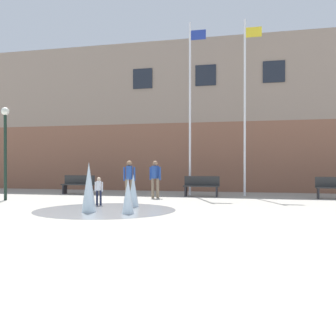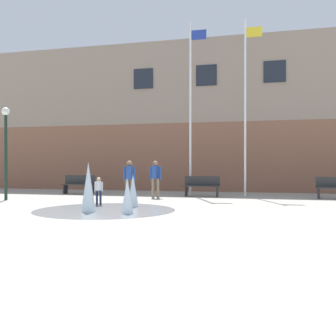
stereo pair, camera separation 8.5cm
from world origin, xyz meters
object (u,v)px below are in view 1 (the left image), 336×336
(park_bench_center, at_px, (336,187))
(adult_in_red, at_px, (155,176))
(child_in_fountain, at_px, (99,189))
(flagpole_left, at_px, (191,103))
(park_bench_left_of_flagpoles, at_px, (201,186))
(teen_by_trashcan, at_px, (129,177))
(park_bench_far_left, at_px, (78,184))
(flagpole_right, at_px, (245,102))
(lamp_post_left_lane, at_px, (5,139))

(park_bench_center, relative_size, adult_in_red, 1.01)
(park_bench_center, xyz_separation_m, child_in_fountain, (-8.57, -4.76, 0.10))
(adult_in_red, xyz_separation_m, flagpole_left, (1.17, 2.02, 3.38))
(park_bench_left_of_flagpoles, bearing_deg, teen_by_trashcan, -133.56)
(park_bench_far_left, xyz_separation_m, adult_in_red, (4.27, -1.39, 0.45))
(teen_by_trashcan, bearing_deg, park_bench_center, -80.69)
(adult_in_red, height_order, flagpole_right, flagpole_right)
(park_bench_left_of_flagpoles, xyz_separation_m, teen_by_trashcan, (-2.51, -2.64, 0.45))
(flagpole_left, bearing_deg, lamp_post_left_lane, -146.63)
(flagpole_left, distance_m, lamp_post_left_lane, 8.28)
(park_bench_far_left, height_order, adult_in_red, adult_in_red)
(adult_in_red, bearing_deg, park_bench_left_of_flagpoles, 137.78)
(park_bench_left_of_flagpoles, bearing_deg, lamp_post_left_lane, -153.10)
(park_bench_left_of_flagpoles, distance_m, flagpole_right, 4.31)
(park_bench_left_of_flagpoles, relative_size, flagpole_left, 0.20)
(teen_by_trashcan, height_order, flagpole_right, flagpole_right)
(teen_by_trashcan, xyz_separation_m, child_in_fountain, (-0.41, -2.06, -0.35))
(park_bench_left_of_flagpoles, relative_size, adult_in_red, 1.01)
(child_in_fountain, height_order, flagpole_left, flagpole_left)
(adult_in_red, distance_m, flagpole_right, 5.38)
(adult_in_red, relative_size, flagpole_right, 0.20)
(flagpole_left, height_order, flagpole_right, flagpole_left)
(park_bench_far_left, height_order, park_bench_center, same)
(child_in_fountain, bearing_deg, teen_by_trashcan, -20.26)
(adult_in_red, xyz_separation_m, flagpole_right, (3.70, 2.02, 3.34))
(adult_in_red, bearing_deg, teen_by_trashcan, -16.98)
(park_bench_left_of_flagpoles, bearing_deg, park_bench_center, 0.73)
(flagpole_left, height_order, lamp_post_left_lane, flagpole_left)
(park_bench_far_left, distance_m, teen_by_trashcan, 4.49)
(park_bench_left_of_flagpoles, relative_size, park_bench_center, 1.00)
(child_in_fountain, distance_m, flagpole_left, 6.95)
(teen_by_trashcan, bearing_deg, flagpole_left, -38.44)
(child_in_fountain, relative_size, flagpole_left, 0.12)
(park_bench_far_left, distance_m, adult_in_red, 4.51)
(park_bench_left_of_flagpoles, relative_size, flagpole_right, 0.20)
(flagpole_right, relative_size, lamp_post_left_lane, 2.16)
(park_bench_center, xyz_separation_m, flagpole_left, (-6.27, 0.63, 3.83))
(park_bench_far_left, height_order, flagpole_left, flagpole_left)
(park_bench_far_left, bearing_deg, park_bench_center, 0.02)
(park_bench_center, height_order, flagpole_right, flagpole_right)
(lamp_post_left_lane, bearing_deg, park_bench_center, 16.31)
(park_bench_far_left, height_order, child_in_fountain, child_in_fountain)
(adult_in_red, bearing_deg, flagpole_right, 130.09)
(child_in_fountain, xyz_separation_m, lamp_post_left_lane, (-4.44, 0.96, 1.87))
(teen_by_trashcan, xyz_separation_m, flagpole_left, (1.88, 3.34, 3.38))
(adult_in_red, relative_size, flagpole_left, 0.20)
(adult_in_red, bearing_deg, child_in_fountain, -7.00)
(park_bench_center, distance_m, child_in_fountain, 9.80)
(park_bench_left_of_flagpoles, distance_m, child_in_fountain, 5.53)
(child_in_fountain, height_order, flagpole_right, flagpole_right)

